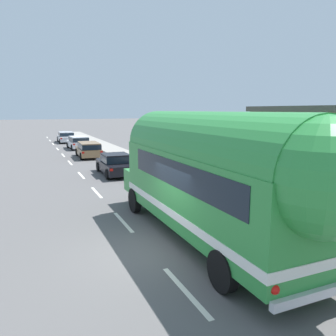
{
  "coord_description": "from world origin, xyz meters",
  "views": [
    {
      "loc": [
        -3.2,
        -8.72,
        4.17
      ],
      "look_at": [
        2.05,
        3.35,
        1.85
      ],
      "focal_mm": 35.34,
      "sensor_mm": 36.0,
      "label": 1
    }
  ],
  "objects_px": {
    "car_second": "(89,149)",
    "car_third": "(78,142)",
    "painted_bus": "(215,173)",
    "car_lead": "(116,163)",
    "car_fourth": "(66,137)"
  },
  "relations": [
    {
      "from": "car_third",
      "to": "car_fourth",
      "type": "relative_size",
      "value": 0.9
    },
    {
      "from": "car_lead",
      "to": "car_third",
      "type": "distance_m",
      "value": 15.7
    },
    {
      "from": "car_fourth",
      "to": "car_second",
      "type": "bearing_deg",
      "value": -89.33
    },
    {
      "from": "car_second",
      "to": "car_third",
      "type": "distance_m",
      "value": 7.13
    },
    {
      "from": "painted_bus",
      "to": "car_second",
      "type": "height_order",
      "value": "painted_bus"
    },
    {
      "from": "car_second",
      "to": "car_fourth",
      "type": "distance_m",
      "value": 15.27
    },
    {
      "from": "car_lead",
      "to": "car_third",
      "type": "relative_size",
      "value": 1.0
    },
    {
      "from": "car_lead",
      "to": "car_second",
      "type": "height_order",
      "value": "same"
    },
    {
      "from": "car_fourth",
      "to": "car_third",
      "type": "bearing_deg",
      "value": -87.65
    },
    {
      "from": "car_second",
      "to": "car_third",
      "type": "relative_size",
      "value": 1.02
    },
    {
      "from": "car_lead",
      "to": "car_second",
      "type": "relative_size",
      "value": 0.98
    },
    {
      "from": "car_lead",
      "to": "car_fourth",
      "type": "bearing_deg",
      "value": 90.92
    },
    {
      "from": "painted_bus",
      "to": "car_lead",
      "type": "bearing_deg",
      "value": 89.14
    },
    {
      "from": "painted_bus",
      "to": "car_second",
      "type": "xyz_separation_m",
      "value": [
        -0.02,
        21.06,
        -1.51
      ]
    },
    {
      "from": "painted_bus",
      "to": "car_lead",
      "type": "distance_m",
      "value": 12.6
    }
  ]
}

